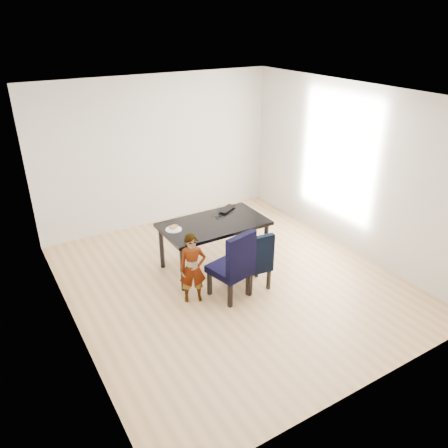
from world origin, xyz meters
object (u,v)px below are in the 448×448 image
plate (174,229)px  chair_left (230,263)px  child (193,269)px  laptop (224,208)px  dining_table (214,244)px  chair_right (253,259)px

plate → chair_left: bearing=-65.4°
child → laptop: (1.10, 1.00, 0.26)m
child → laptop: child is taller
child → laptop: size_ratio=2.78×
plate → laptop: 1.05m
dining_table → child: (-0.70, -0.65, 0.13)m
plate → child: bearing=-95.9°
chair_right → laptop: chair_right is taller
child → laptop: 1.51m
chair_left → laptop: chair_left is taller
dining_table → chair_right: chair_right is taller
dining_table → plate: size_ratio=6.73×
dining_table → laptop: laptop is taller
chair_right → plate: size_ratio=3.75×
plate → laptop: (1.02, 0.26, 0.01)m
chair_left → laptop: bearing=49.3°
chair_left → child: size_ratio=1.02×
chair_right → child: child is taller
chair_left → child: (-0.49, 0.16, -0.01)m
child → plate: (0.08, 0.74, 0.25)m
dining_table → laptop: 0.66m
plate → chair_right: bearing=-46.8°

